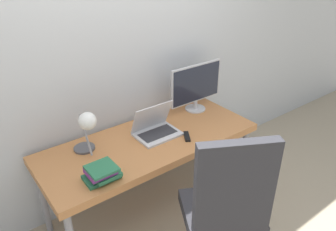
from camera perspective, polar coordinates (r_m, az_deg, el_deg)
The scene contains 8 objects.
wall_back at distance 2.70m, azimuth -8.57°, elevation 10.18°, with size 8.00×0.05×2.60m.
desk at distance 2.64m, azimuth -3.13°, elevation -5.25°, with size 1.76×0.71×0.72m.
laptop at distance 2.65m, azimuth -2.17°, elevation -2.25°, with size 0.35×0.26×0.26m.
monitor at distance 2.98m, azimuth 4.90°, elevation 5.21°, with size 0.56×0.19×0.44m.
desk_lamp at distance 2.36m, azimuth -13.95°, elevation -1.85°, with size 0.16×0.27×0.36m.
office_chair at distance 2.17m, azimuth 10.15°, elevation -15.00°, with size 0.65×0.63×1.17m.
book_stack at distance 2.22m, azimuth -11.42°, elevation -9.72°, with size 0.23×0.20×0.10m.
tv_remote at distance 2.63m, azimuth 3.31°, elevation -3.66°, with size 0.11×0.14×0.02m.
Camera 1 is at (-1.22, -1.50, 2.11)m, focal length 35.00 mm.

